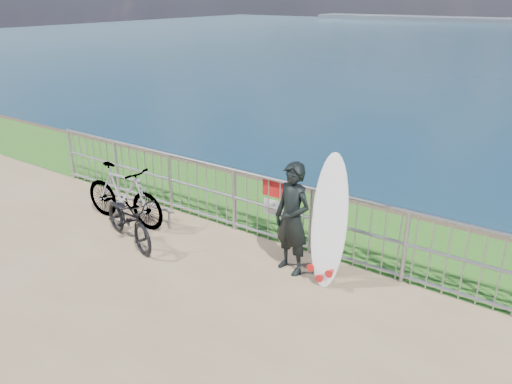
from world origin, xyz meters
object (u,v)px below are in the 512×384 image
Objects in this scene: surfboard at (329,226)px; bicycle_far at (124,194)px; bicycle_near at (129,219)px; surfer at (292,219)px.

surfboard reaches higher than bicycle_far.
bicycle_far is at bearing 71.28° from bicycle_near.
surfer is 0.57m from surfboard.
surfer is 0.89× the size of surfboard.
bicycle_far is at bearing -162.09° from surfer.
surfer is at bearing -178.49° from surfboard.
bicycle_far is at bearing -175.71° from surfboard.
surfer is 3.33m from bicycle_far.
surfer reaches higher than bicycle_far.
surfboard is 3.90m from bicycle_far.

